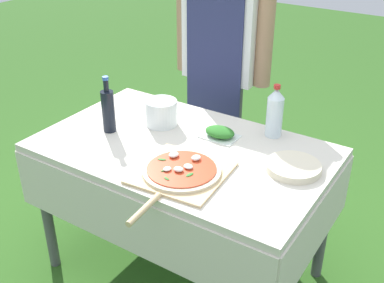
{
  "coord_description": "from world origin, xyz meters",
  "views": [
    {
      "loc": [
        1.07,
        -1.57,
        1.8
      ],
      "look_at": [
        0.05,
        0.0,
        0.78
      ],
      "focal_mm": 45.0,
      "sensor_mm": 36.0,
      "label": 1
    }
  ],
  "objects_px": {
    "prep_table": "(183,165)",
    "mixing_tub": "(161,113)",
    "plate_stack": "(293,167)",
    "water_bottle": "(275,112)",
    "oil_bottle": "(108,110)",
    "pizza_on_peel": "(180,172)",
    "person_cook": "(222,54)",
    "herb_container": "(220,133)"
  },
  "relations": [
    {
      "from": "prep_table",
      "to": "oil_bottle",
      "type": "relative_size",
      "value": 4.8
    },
    {
      "from": "herb_container",
      "to": "mixing_tub",
      "type": "relative_size",
      "value": 1.11
    },
    {
      "from": "mixing_tub",
      "to": "person_cook",
      "type": "bearing_deg",
      "value": 90.23
    },
    {
      "from": "prep_table",
      "to": "person_cook",
      "type": "xyz_separation_m",
      "value": [
        -0.21,
        0.72,
        0.29
      ]
    },
    {
      "from": "oil_bottle",
      "to": "prep_table",
      "type": "bearing_deg",
      "value": 9.26
    },
    {
      "from": "pizza_on_peel",
      "to": "mixing_tub",
      "type": "relative_size",
      "value": 3.71
    },
    {
      "from": "mixing_tub",
      "to": "plate_stack",
      "type": "distance_m",
      "value": 0.71
    },
    {
      "from": "oil_bottle",
      "to": "mixing_tub",
      "type": "xyz_separation_m",
      "value": [
        0.17,
        0.19,
        -0.05
      ]
    },
    {
      "from": "person_cook",
      "to": "water_bottle",
      "type": "distance_m",
      "value": 0.65
    },
    {
      "from": "person_cook",
      "to": "water_bottle",
      "type": "height_order",
      "value": "person_cook"
    },
    {
      "from": "person_cook",
      "to": "oil_bottle",
      "type": "relative_size",
      "value": 5.73
    },
    {
      "from": "prep_table",
      "to": "mixing_tub",
      "type": "bearing_deg",
      "value": 148.48
    },
    {
      "from": "person_cook",
      "to": "oil_bottle",
      "type": "bearing_deg",
      "value": 76.83
    },
    {
      "from": "prep_table",
      "to": "person_cook",
      "type": "bearing_deg",
      "value": 106.54
    },
    {
      "from": "pizza_on_peel",
      "to": "herb_container",
      "type": "height_order",
      "value": "same"
    },
    {
      "from": "prep_table",
      "to": "water_bottle",
      "type": "height_order",
      "value": "water_bottle"
    },
    {
      "from": "person_cook",
      "to": "pizza_on_peel",
      "type": "xyz_separation_m",
      "value": [
        0.34,
        -0.92,
        -0.18
      ]
    },
    {
      "from": "pizza_on_peel",
      "to": "oil_bottle",
      "type": "relative_size",
      "value": 2.07
    },
    {
      "from": "water_bottle",
      "to": "herb_container",
      "type": "height_order",
      "value": "water_bottle"
    },
    {
      "from": "plate_stack",
      "to": "prep_table",
      "type": "bearing_deg",
      "value": -170.55
    },
    {
      "from": "prep_table",
      "to": "water_bottle",
      "type": "xyz_separation_m",
      "value": [
        0.3,
        0.32,
        0.22
      ]
    },
    {
      "from": "water_bottle",
      "to": "prep_table",
      "type": "bearing_deg",
      "value": -132.72
    },
    {
      "from": "pizza_on_peel",
      "to": "prep_table",
      "type": "bearing_deg",
      "value": 117.14
    },
    {
      "from": "water_bottle",
      "to": "plate_stack",
      "type": "bearing_deg",
      "value": -49.88
    },
    {
      "from": "plate_stack",
      "to": "water_bottle",
      "type": "bearing_deg",
      "value": 130.12
    },
    {
      "from": "water_bottle",
      "to": "pizza_on_peel",
      "type": "bearing_deg",
      "value": -107.92
    },
    {
      "from": "prep_table",
      "to": "mixing_tub",
      "type": "height_order",
      "value": "mixing_tub"
    },
    {
      "from": "pizza_on_peel",
      "to": "herb_container",
      "type": "relative_size",
      "value": 3.35
    },
    {
      "from": "water_bottle",
      "to": "oil_bottle",
      "type": "bearing_deg",
      "value": -150.43
    },
    {
      "from": "person_cook",
      "to": "herb_container",
      "type": "xyz_separation_m",
      "value": [
        0.31,
        -0.55,
        -0.17
      ]
    },
    {
      "from": "prep_table",
      "to": "water_bottle",
      "type": "distance_m",
      "value": 0.49
    },
    {
      "from": "pizza_on_peel",
      "to": "water_bottle",
      "type": "distance_m",
      "value": 0.56
    },
    {
      "from": "water_bottle",
      "to": "person_cook",
      "type": "bearing_deg",
      "value": 142.14
    },
    {
      "from": "oil_bottle",
      "to": "plate_stack",
      "type": "distance_m",
      "value": 0.89
    },
    {
      "from": "herb_container",
      "to": "plate_stack",
      "type": "bearing_deg",
      "value": -12.0
    },
    {
      "from": "pizza_on_peel",
      "to": "plate_stack",
      "type": "bearing_deg",
      "value": 32.85
    },
    {
      "from": "herb_container",
      "to": "pizza_on_peel",
      "type": "bearing_deg",
      "value": -85.32
    },
    {
      "from": "prep_table",
      "to": "person_cook",
      "type": "relative_size",
      "value": 0.84
    },
    {
      "from": "mixing_tub",
      "to": "oil_bottle",
      "type": "bearing_deg",
      "value": -131.23
    },
    {
      "from": "water_bottle",
      "to": "plate_stack",
      "type": "height_order",
      "value": "water_bottle"
    },
    {
      "from": "pizza_on_peel",
      "to": "plate_stack",
      "type": "distance_m",
      "value": 0.47
    },
    {
      "from": "oil_bottle",
      "to": "mixing_tub",
      "type": "bearing_deg",
      "value": 48.77
    }
  ]
}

